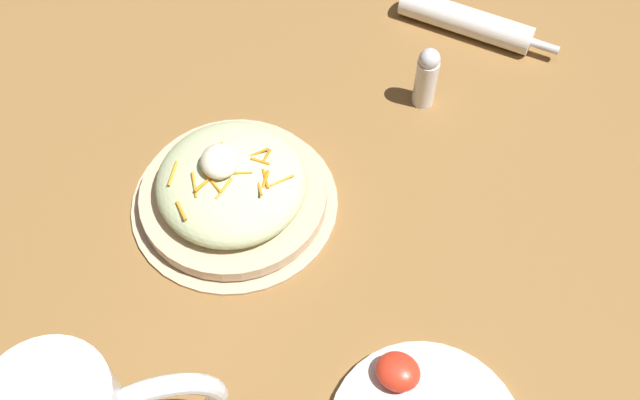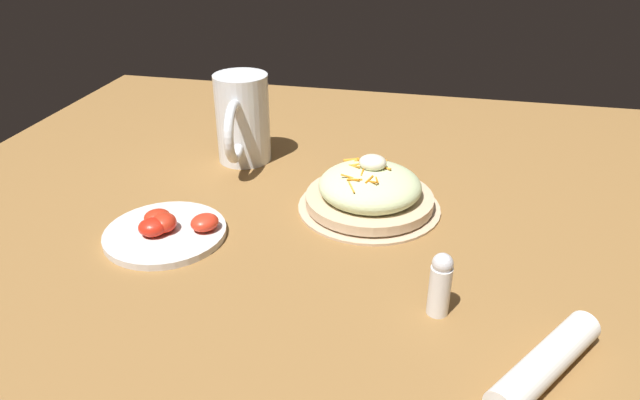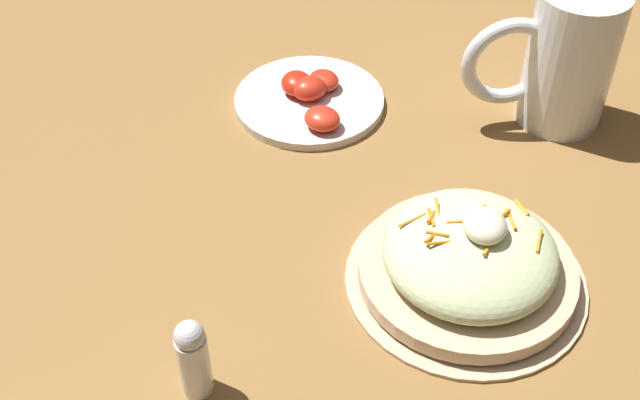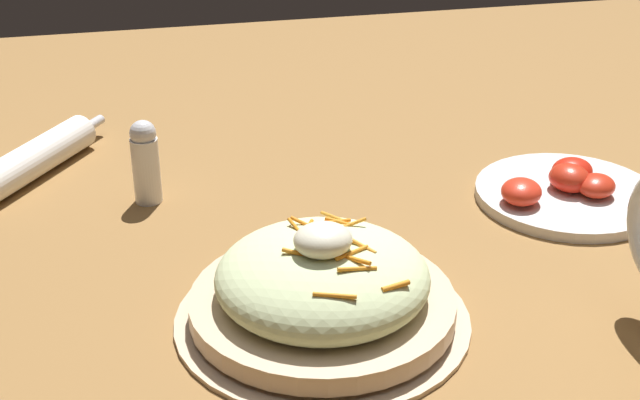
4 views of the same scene
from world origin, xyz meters
TOP-DOWN VIEW (x-y plane):
  - ground_plane at (0.00, 0.00)m, footprint 1.43×1.43m
  - salad_plate at (-0.04, -0.12)m, footprint 0.22×0.22m
  - napkin_roll at (-0.27, 0.20)m, footprint 0.14×0.19m
  - salt_shaker at (-0.16, 0.12)m, footprint 0.03×0.03m

SIDE VIEW (x-z plane):
  - ground_plane at x=0.00m, z-range 0.00..0.00m
  - napkin_roll at x=-0.27m, z-range 0.00..0.04m
  - salad_plate at x=-0.04m, z-range -0.02..0.07m
  - salt_shaker at x=-0.16m, z-range 0.00..0.08m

